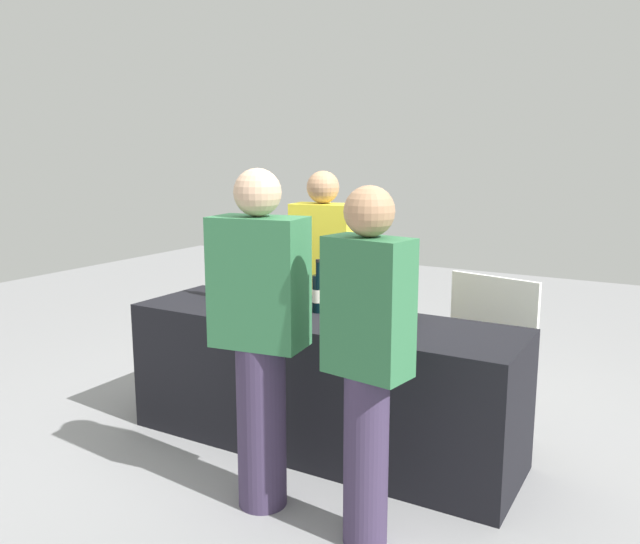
{
  "coord_description": "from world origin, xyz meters",
  "views": [
    {
      "loc": [
        1.74,
        -3.02,
        1.67
      ],
      "look_at": [
        0.0,
        0.0,
        1.02
      ],
      "focal_mm": 35.97,
      "sensor_mm": 36.0,
      "label": 1
    }
  ],
  "objects_px": {
    "wine_bottle_0": "(217,279)",
    "wine_bottle_6": "(410,302)",
    "wine_glass_1": "(281,298)",
    "guest_1": "(367,355)",
    "wine_bottle_3": "(295,287)",
    "wine_bottle_5": "(393,298)",
    "wine_bottle_2": "(268,284)",
    "menu_board": "(491,350)",
    "guest_0": "(260,331)",
    "wine_glass_3": "(361,311)",
    "wine_glass_2": "(344,310)",
    "wine_bottle_4": "(318,293)",
    "wine_bottle_1": "(227,281)",
    "wine_glass_4": "(405,315)",
    "server_pouring": "(323,282)",
    "wine_glass_0": "(230,294)"
  },
  "relations": [
    {
      "from": "wine_bottle_1",
      "to": "guest_0",
      "type": "relative_size",
      "value": 0.19
    },
    {
      "from": "wine_glass_0",
      "to": "wine_glass_2",
      "type": "xyz_separation_m",
      "value": [
        0.73,
        0.02,
        -0.01
      ]
    },
    {
      "from": "wine_glass_4",
      "to": "guest_0",
      "type": "relative_size",
      "value": 0.08
    },
    {
      "from": "wine_glass_2",
      "to": "menu_board",
      "type": "distance_m",
      "value": 1.17
    },
    {
      "from": "wine_glass_1",
      "to": "wine_glass_2",
      "type": "relative_size",
      "value": 1.12
    },
    {
      "from": "wine_bottle_5",
      "to": "guest_1",
      "type": "bearing_deg",
      "value": -73.17
    },
    {
      "from": "wine_bottle_2",
      "to": "wine_bottle_6",
      "type": "bearing_deg",
      "value": 2.42
    },
    {
      "from": "wine_bottle_5",
      "to": "server_pouring",
      "type": "bearing_deg",
      "value": 148.63
    },
    {
      "from": "wine_bottle_2",
      "to": "menu_board",
      "type": "relative_size",
      "value": 0.35
    },
    {
      "from": "wine_bottle_3",
      "to": "wine_bottle_6",
      "type": "xyz_separation_m",
      "value": [
        0.73,
        0.0,
        -0.01
      ]
    },
    {
      "from": "wine_bottle_0",
      "to": "wine_bottle_3",
      "type": "bearing_deg",
      "value": 4.46
    },
    {
      "from": "wine_bottle_0",
      "to": "wine_bottle_6",
      "type": "xyz_separation_m",
      "value": [
        1.28,
        0.05,
        -0.01
      ]
    },
    {
      "from": "menu_board",
      "to": "wine_bottle_0",
      "type": "bearing_deg",
      "value": -142.16
    },
    {
      "from": "wine_bottle_0",
      "to": "wine_glass_3",
      "type": "bearing_deg",
      "value": -13.1
    },
    {
      "from": "wine_bottle_2",
      "to": "wine_bottle_4",
      "type": "xyz_separation_m",
      "value": [
        0.37,
        -0.04,
        -0.01
      ]
    },
    {
      "from": "wine_bottle_4",
      "to": "wine_glass_3",
      "type": "xyz_separation_m",
      "value": [
        0.39,
        -0.24,
        -0.01
      ]
    },
    {
      "from": "wine_bottle_6",
      "to": "server_pouring",
      "type": "distance_m",
      "value": 0.88
    },
    {
      "from": "wine_bottle_1",
      "to": "wine_bottle_6",
      "type": "relative_size",
      "value": 1.02
    },
    {
      "from": "wine_bottle_2",
      "to": "guest_0",
      "type": "relative_size",
      "value": 0.2
    },
    {
      "from": "wine_glass_0",
      "to": "wine_glass_4",
      "type": "xyz_separation_m",
      "value": [
        1.04,
        0.09,
        -0.01
      ]
    },
    {
      "from": "wine_glass_2",
      "to": "menu_board",
      "type": "bearing_deg",
      "value": 61.58
    },
    {
      "from": "wine_bottle_4",
      "to": "wine_bottle_2",
      "type": "bearing_deg",
      "value": 173.99
    },
    {
      "from": "wine_bottle_1",
      "to": "wine_glass_2",
      "type": "height_order",
      "value": "wine_bottle_1"
    },
    {
      "from": "wine_bottle_0",
      "to": "wine_glass_4",
      "type": "xyz_separation_m",
      "value": [
        1.35,
        -0.17,
        -0.02
      ]
    },
    {
      "from": "wine_bottle_0",
      "to": "wine_bottle_3",
      "type": "xyz_separation_m",
      "value": [
        0.56,
        0.04,
        0.0
      ]
    },
    {
      "from": "wine_bottle_3",
      "to": "wine_bottle_6",
      "type": "height_order",
      "value": "wine_bottle_3"
    },
    {
      "from": "guest_0",
      "to": "wine_glass_3",
      "type": "bearing_deg",
      "value": 55.19
    },
    {
      "from": "wine_bottle_5",
      "to": "wine_bottle_0",
      "type": "bearing_deg",
      "value": -177.73
    },
    {
      "from": "wine_bottle_5",
      "to": "server_pouring",
      "type": "xyz_separation_m",
      "value": [
        -0.68,
        0.41,
        -0.05
      ]
    },
    {
      "from": "wine_glass_0",
      "to": "menu_board",
      "type": "height_order",
      "value": "menu_board"
    },
    {
      "from": "wine_glass_1",
      "to": "guest_1",
      "type": "xyz_separation_m",
      "value": [
        0.82,
        -0.59,
        -0.03
      ]
    },
    {
      "from": "wine_bottle_6",
      "to": "wine_glass_1",
      "type": "distance_m",
      "value": 0.71
    },
    {
      "from": "wine_glass_4",
      "to": "guest_1",
      "type": "height_order",
      "value": "guest_1"
    },
    {
      "from": "wine_bottle_3",
      "to": "wine_glass_3",
      "type": "distance_m",
      "value": 0.66
    },
    {
      "from": "wine_glass_1",
      "to": "wine_glass_4",
      "type": "xyz_separation_m",
      "value": [
        0.72,
        0.05,
        -0.02
      ]
    },
    {
      "from": "wine_bottle_2",
      "to": "wine_bottle_3",
      "type": "height_order",
      "value": "wine_bottle_2"
    },
    {
      "from": "wine_bottle_1",
      "to": "wine_glass_3",
      "type": "height_order",
      "value": "wine_bottle_1"
    },
    {
      "from": "wine_bottle_4",
      "to": "wine_glass_1",
      "type": "xyz_separation_m",
      "value": [
        -0.13,
        -0.19,
        -0.0
      ]
    },
    {
      "from": "wine_glass_4",
      "to": "guest_0",
      "type": "height_order",
      "value": "guest_0"
    },
    {
      "from": "server_pouring",
      "to": "guest_0",
      "type": "bearing_deg",
      "value": 98.3
    },
    {
      "from": "wine_bottle_1",
      "to": "wine_bottle_3",
      "type": "relative_size",
      "value": 1.0
    },
    {
      "from": "wine_glass_3",
      "to": "menu_board",
      "type": "xyz_separation_m",
      "value": [
        0.42,
        0.99,
        -0.41
      ]
    },
    {
      "from": "wine_bottle_1",
      "to": "wine_glass_0",
      "type": "distance_m",
      "value": 0.34
    },
    {
      "from": "wine_bottle_2",
      "to": "wine_glass_3",
      "type": "relative_size",
      "value": 2.22
    },
    {
      "from": "wine_bottle_0",
      "to": "wine_bottle_6",
      "type": "height_order",
      "value": "wine_bottle_0"
    },
    {
      "from": "wine_glass_1",
      "to": "guest_1",
      "type": "relative_size",
      "value": 0.1
    },
    {
      "from": "wine_bottle_6",
      "to": "wine_glass_4",
      "type": "bearing_deg",
      "value": -73.46
    },
    {
      "from": "wine_bottle_5",
      "to": "wine_glass_3",
      "type": "bearing_deg",
      "value": -97.72
    },
    {
      "from": "wine_bottle_0",
      "to": "wine_glass_1",
      "type": "distance_m",
      "value": 0.67
    },
    {
      "from": "wine_bottle_1",
      "to": "wine_bottle_5",
      "type": "xyz_separation_m",
      "value": [
        1.1,
        0.06,
        0.0
      ]
    }
  ]
}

